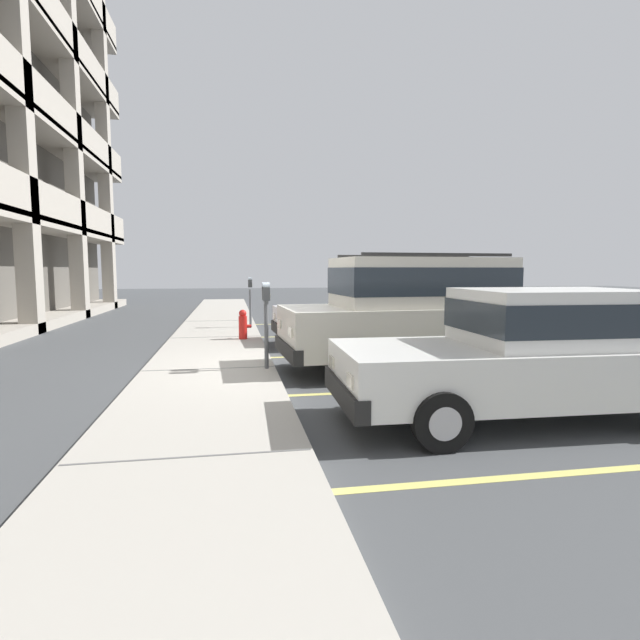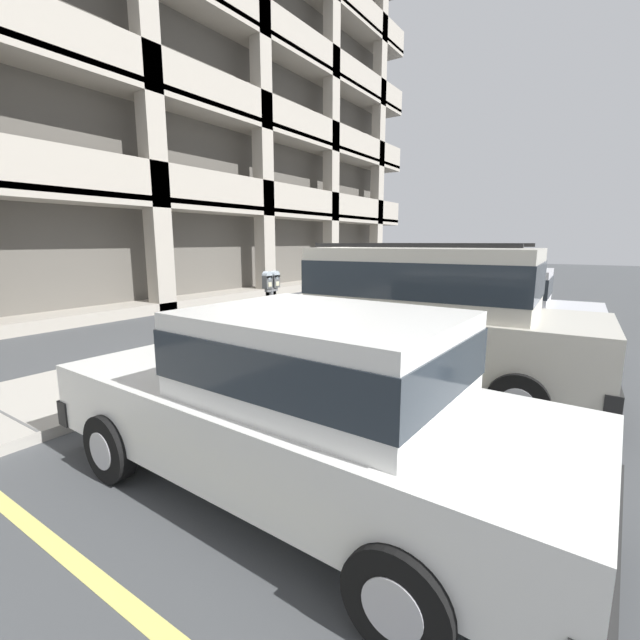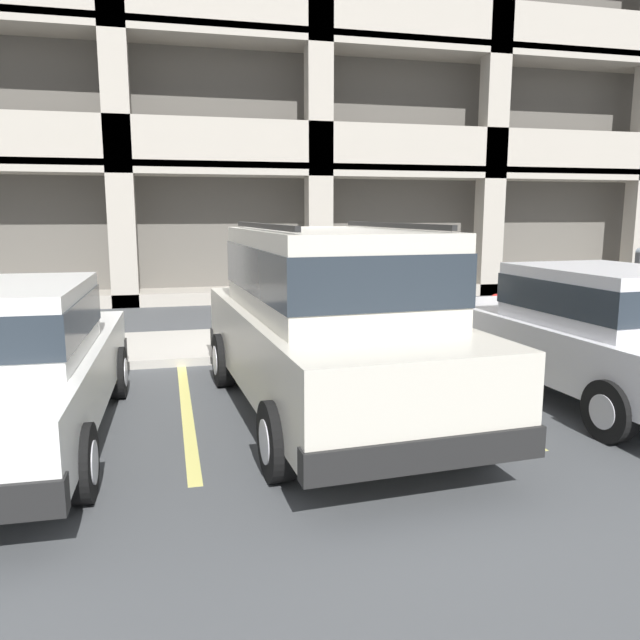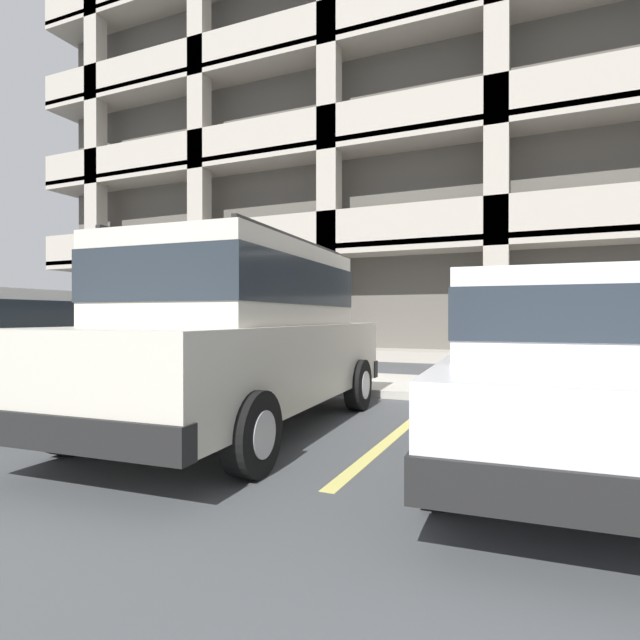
{
  "view_description": "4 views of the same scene",
  "coord_description": "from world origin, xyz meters",
  "px_view_note": "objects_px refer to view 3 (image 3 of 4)",
  "views": [
    {
      "loc": [
        -8.39,
        0.92,
        1.77
      ],
      "look_at": [
        0.15,
        -0.61,
        0.89
      ],
      "focal_mm": 28.0,
      "sensor_mm": 36.0,
      "label": 1
    },
    {
      "loc": [
        -5.78,
        -4.51,
        2.05
      ],
      "look_at": [
        0.18,
        -0.46,
        0.73
      ],
      "focal_mm": 24.0,
      "sensor_mm": 36.0,
      "label": 2
    },
    {
      "loc": [
        -1.71,
        -8.53,
        2.14
      ],
      "look_at": [
        0.11,
        -1.19,
        0.83
      ],
      "focal_mm": 35.0,
      "sensor_mm": 36.0,
      "label": 3
    },
    {
      "loc": [
        2.88,
        -6.97,
        1.21
      ],
      "look_at": [
        0.2,
        -0.81,
        1.18
      ],
      "focal_mm": 28.0,
      "sensor_mm": 36.0,
      "label": 4
    }
  ],
  "objects_px": {
    "dark_hatchback": "(593,329)",
    "parking_meter_far": "(639,277)",
    "silver_suv": "(329,315)",
    "red_sedan": "(2,362)",
    "fire_hydrant": "(495,315)",
    "parking_meter_near": "(278,279)"
  },
  "relations": [
    {
      "from": "parking_meter_far",
      "to": "fire_hydrant",
      "type": "height_order",
      "value": "parking_meter_far"
    },
    {
      "from": "parking_meter_far",
      "to": "fire_hydrant",
      "type": "relative_size",
      "value": 2.05
    },
    {
      "from": "dark_hatchback",
      "to": "parking_meter_far",
      "type": "xyz_separation_m",
      "value": [
        3.02,
        2.8,
        0.25
      ]
    },
    {
      "from": "dark_hatchback",
      "to": "parking_meter_far",
      "type": "bearing_deg",
      "value": 39.85
    },
    {
      "from": "parking_meter_near",
      "to": "fire_hydrant",
      "type": "bearing_deg",
      "value": 4.6
    },
    {
      "from": "parking_meter_far",
      "to": "dark_hatchback",
      "type": "bearing_deg",
      "value": -137.12
    },
    {
      "from": "parking_meter_far",
      "to": "silver_suv",
      "type": "bearing_deg",
      "value": -156.28
    },
    {
      "from": "parking_meter_near",
      "to": "red_sedan",
      "type": "bearing_deg",
      "value": -136.07
    },
    {
      "from": "silver_suv",
      "to": "fire_hydrant",
      "type": "distance_m",
      "value": 4.74
    },
    {
      "from": "silver_suv",
      "to": "red_sedan",
      "type": "bearing_deg",
      "value": -178.68
    },
    {
      "from": "dark_hatchback",
      "to": "parking_meter_far",
      "type": "relative_size",
      "value": 3.18
    },
    {
      "from": "parking_meter_near",
      "to": "fire_hydrant",
      "type": "height_order",
      "value": "parking_meter_near"
    },
    {
      "from": "red_sedan",
      "to": "parking_meter_far",
      "type": "height_order",
      "value": "parking_meter_far"
    },
    {
      "from": "fire_hydrant",
      "to": "red_sedan",
      "type": "bearing_deg",
      "value": -154.41
    },
    {
      "from": "silver_suv",
      "to": "fire_hydrant",
      "type": "height_order",
      "value": "silver_suv"
    },
    {
      "from": "silver_suv",
      "to": "red_sedan",
      "type": "xyz_separation_m",
      "value": [
        -3.09,
        -0.24,
        -0.27
      ]
    },
    {
      "from": "silver_suv",
      "to": "parking_meter_far",
      "type": "xyz_separation_m",
      "value": [
        6.14,
        2.7,
        -0.02
      ]
    },
    {
      "from": "silver_suv",
      "to": "dark_hatchback",
      "type": "height_order",
      "value": "silver_suv"
    },
    {
      "from": "red_sedan",
      "to": "parking_meter_far",
      "type": "distance_m",
      "value": 9.7
    },
    {
      "from": "dark_hatchback",
      "to": "silver_suv",
      "type": "bearing_deg",
      "value": 175.07
    },
    {
      "from": "fire_hydrant",
      "to": "dark_hatchback",
      "type": "bearing_deg",
      "value": -99.33
    },
    {
      "from": "red_sedan",
      "to": "dark_hatchback",
      "type": "distance_m",
      "value": 6.22
    }
  ]
}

